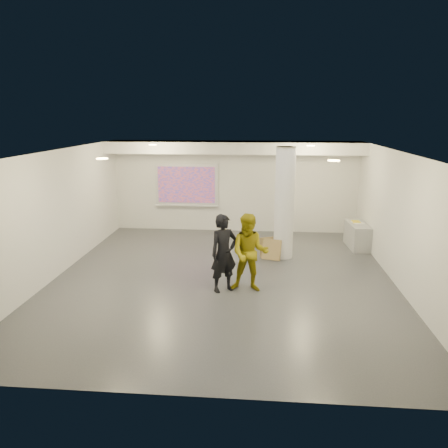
# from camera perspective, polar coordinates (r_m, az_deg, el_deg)

# --- Properties ---
(floor) EXTENTS (8.00, 9.00, 0.01)m
(floor) POSITION_cam_1_polar(r_m,az_deg,el_deg) (10.49, -0.19, -7.17)
(floor) COLOR #393B41
(floor) RESTS_ON ground
(ceiling) EXTENTS (8.00, 9.00, 0.01)m
(ceiling) POSITION_cam_1_polar(r_m,az_deg,el_deg) (9.81, -0.20, 9.39)
(ceiling) COLOR white
(ceiling) RESTS_ON floor
(wall_back) EXTENTS (8.00, 0.01, 3.00)m
(wall_back) POSITION_cam_1_polar(r_m,az_deg,el_deg) (14.45, 1.41, 4.91)
(wall_back) COLOR silver
(wall_back) RESTS_ON floor
(wall_front) EXTENTS (8.00, 0.01, 3.00)m
(wall_front) POSITION_cam_1_polar(r_m,az_deg,el_deg) (5.78, -4.25, -9.41)
(wall_front) COLOR silver
(wall_front) RESTS_ON floor
(wall_left) EXTENTS (0.01, 9.00, 3.00)m
(wall_left) POSITION_cam_1_polar(r_m,az_deg,el_deg) (11.13, -21.18, 1.18)
(wall_left) COLOR silver
(wall_left) RESTS_ON floor
(wall_right) EXTENTS (0.01, 9.00, 3.00)m
(wall_right) POSITION_cam_1_polar(r_m,az_deg,el_deg) (10.48, 22.15, 0.34)
(wall_right) COLOR silver
(wall_right) RESTS_ON floor
(soffit_band) EXTENTS (8.00, 1.10, 0.36)m
(soffit_band) POSITION_cam_1_polar(r_m,az_deg,el_deg) (13.75, 1.30, 9.98)
(soffit_band) COLOR white
(soffit_band) RESTS_ON ceiling
(downlight_nw) EXTENTS (0.22, 0.22, 0.02)m
(downlight_nw) POSITION_cam_1_polar(r_m,az_deg,el_deg) (12.64, -9.30, 10.18)
(downlight_nw) COLOR #EFCE7C
(downlight_nw) RESTS_ON ceiling
(downlight_ne) EXTENTS (0.22, 0.22, 0.02)m
(downlight_ne) POSITION_cam_1_polar(r_m,az_deg,el_deg) (12.33, 11.27, 10.00)
(downlight_ne) COLOR #EFCE7C
(downlight_ne) RESTS_ON ceiling
(downlight_sw) EXTENTS (0.22, 0.22, 0.02)m
(downlight_sw) POSITION_cam_1_polar(r_m,az_deg,el_deg) (8.83, -15.64, 8.23)
(downlight_sw) COLOR #EFCE7C
(downlight_sw) RESTS_ON ceiling
(downlight_se) EXTENTS (0.22, 0.22, 0.02)m
(downlight_se) POSITION_cam_1_polar(r_m,az_deg,el_deg) (8.38, 14.15, 8.04)
(downlight_se) COLOR #EFCE7C
(downlight_se) RESTS_ON ceiling
(column) EXTENTS (0.52, 0.52, 3.00)m
(column) POSITION_cam_1_polar(r_m,az_deg,el_deg) (11.78, 7.89, 2.68)
(column) COLOR silver
(column) RESTS_ON floor
(projection_screen) EXTENTS (2.10, 0.13, 1.42)m
(projection_screen) POSITION_cam_1_polar(r_m,az_deg,el_deg) (14.58, -4.92, 5.06)
(projection_screen) COLOR silver
(projection_screen) RESTS_ON wall_back
(credenza) EXTENTS (0.59, 1.26, 0.72)m
(credenza) POSITION_cam_1_polar(r_m,az_deg,el_deg) (13.38, 17.04, -1.46)
(credenza) COLOR gray
(credenza) RESTS_ON floor
(papers_stack) EXTENTS (0.36, 0.40, 0.02)m
(papers_stack) POSITION_cam_1_polar(r_m,az_deg,el_deg) (13.38, 17.03, 0.18)
(papers_stack) COLOR silver
(papers_stack) RESTS_ON credenza
(postit_pad) EXTENTS (0.23, 0.31, 0.03)m
(postit_pad) POSITION_cam_1_polar(r_m,az_deg,el_deg) (13.44, 16.88, 0.27)
(postit_pad) COLOR yellow
(postit_pad) RESTS_ON credenza
(cardboard_back) EXTENTS (0.50, 0.32, 0.54)m
(cardboard_back) POSITION_cam_1_polar(r_m,az_deg,el_deg) (12.09, 5.79, -2.97)
(cardboard_back) COLOR olive
(cardboard_back) RESTS_ON floor
(cardboard_front) EXTENTS (0.54, 0.32, 0.56)m
(cardboard_front) POSITION_cam_1_polar(r_m,az_deg,el_deg) (11.81, 6.23, -3.35)
(cardboard_front) COLOR olive
(cardboard_front) RESTS_ON floor
(woman) EXTENTS (0.76, 0.69, 1.73)m
(woman) POSITION_cam_1_polar(r_m,az_deg,el_deg) (9.53, -0.02, -3.85)
(woman) COLOR black
(woman) RESTS_ON floor
(man) EXTENTS (0.88, 0.71, 1.74)m
(man) POSITION_cam_1_polar(r_m,az_deg,el_deg) (9.56, 3.36, -3.79)
(man) COLOR #91830E
(man) RESTS_ON floor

